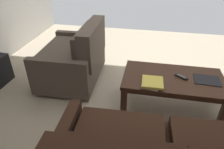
% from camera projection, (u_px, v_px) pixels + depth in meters
% --- Properties ---
extents(ground_plane, '(5.69, 5.32, 0.01)m').
position_uv_depth(ground_plane, '(158.00, 95.00, 2.92)').
color(ground_plane, '#B7A88E').
extents(loveseat_near, '(0.87, 1.13, 0.90)m').
position_uv_depth(loveseat_near, '(75.00, 58.00, 3.06)').
color(loveseat_near, black).
rests_on(loveseat_near, ground).
extents(coffee_table, '(1.18, 0.66, 0.46)m').
position_uv_depth(coffee_table, '(173.00, 82.00, 2.47)').
color(coffee_table, '#3D2316').
rests_on(coffee_table, ground).
extents(book_stack, '(0.24, 0.28, 0.05)m').
position_uv_depth(book_stack, '(152.00, 83.00, 2.30)').
color(book_stack, silver).
rests_on(book_stack, coffee_table).
extents(tv_remote, '(0.15, 0.13, 0.02)m').
position_uv_depth(tv_remote, '(181.00, 77.00, 2.43)').
color(tv_remote, black).
rests_on(tv_remote, coffee_table).
extents(loose_magazine, '(0.30, 0.24, 0.01)m').
position_uv_depth(loose_magazine, '(207.00, 80.00, 2.38)').
color(loose_magazine, black).
rests_on(loose_magazine, coffee_table).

